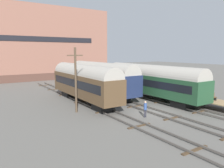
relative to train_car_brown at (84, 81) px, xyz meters
The scene contains 12 objects.
ground_plane 10.19m from the train_car_brown, 62.36° to the right, with size 200.00×200.00×0.00m, color #56544F.
track_left 9.09m from the train_car_brown, 90.00° to the right, with size 2.60×60.00×0.26m.
track_middle 10.15m from the train_car_brown, 62.36° to the right, with size 2.60×60.00×0.26m.
track_right 12.82m from the train_car_brown, 43.67° to the right, with size 2.60×60.00×0.26m.
train_car_brown is the anchor object (origin of this frame).
train_car_navy 5.48m from the train_car_brown, 34.41° to the left, with size 3.03×16.54×5.26m.
train_car_green 9.61m from the train_car_brown, 19.81° to the right, with size 3.06×18.07×5.04m.
station_platform 14.76m from the train_car_brown, 36.40° to the right, with size 2.81×14.82×0.99m.
bench 16.25m from the train_car_brown, 45.22° to the right, with size 1.40×0.40×0.91m.
person_worker 10.23m from the train_car_brown, 76.25° to the right, with size 0.32×0.32×1.74m.
utility_pole 5.00m from the train_car_brown, 125.90° to the right, with size 1.80×0.24×7.35m.
warehouse_building 33.79m from the train_car_brown, 84.27° to the left, with size 33.18×14.02×17.92m.
Camera 1 is at (-17.20, -17.91, 6.81)m, focal length 35.00 mm.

